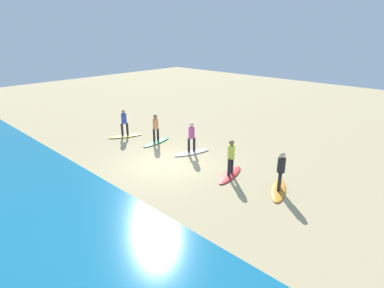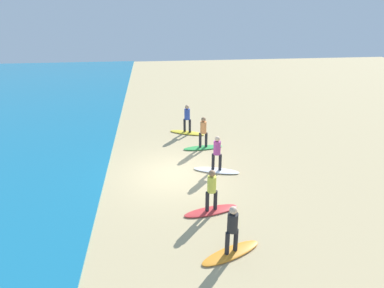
% 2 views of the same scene
% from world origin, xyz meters
% --- Properties ---
extents(ground_plane, '(60.00, 60.00, 0.00)m').
position_xyz_m(ground_plane, '(0.00, 0.00, 0.00)').
color(ground_plane, tan).
extents(surfboard_orange, '(1.37, 2.15, 0.09)m').
position_xyz_m(surfboard_orange, '(-5.42, -1.45, 0.04)').
color(surfboard_orange, orange).
rests_on(surfboard_orange, ground).
extents(surfer_orange, '(0.32, 0.43, 1.64)m').
position_xyz_m(surfer_orange, '(-5.42, -1.45, 1.04)').
color(surfer_orange, '#232328').
rests_on(surfer_orange, surfboard_orange).
extents(surfboard_red, '(1.01, 2.17, 0.09)m').
position_xyz_m(surfboard_red, '(-3.12, -1.21, 0.04)').
color(surfboard_red, red).
rests_on(surfboard_red, ground).
extents(surfer_red, '(0.32, 0.45, 1.64)m').
position_xyz_m(surfer_red, '(-3.12, -1.21, 1.04)').
color(surfer_red, '#232328').
rests_on(surfer_red, surfboard_red).
extents(surfboard_white, '(1.21, 2.17, 0.09)m').
position_xyz_m(surfboard_white, '(0.02, -1.98, 0.04)').
color(surfboard_white, white).
rests_on(surfboard_white, ground).
extents(surfer_white, '(0.32, 0.44, 1.64)m').
position_xyz_m(surfer_white, '(0.02, -1.98, 1.04)').
color(surfer_white, '#232328').
rests_on(surfer_white, surfboard_white).
extents(surfboard_green, '(0.78, 2.15, 0.09)m').
position_xyz_m(surfboard_green, '(2.66, -1.75, 0.04)').
color(surfboard_green, green).
rests_on(surfboard_green, ground).
extents(surfer_green, '(0.32, 0.46, 1.64)m').
position_xyz_m(surfer_green, '(2.66, -1.75, 1.04)').
color(surfer_green, '#232328').
rests_on(surfer_green, surfboard_green).
extents(surfboard_yellow, '(1.39, 2.14, 0.09)m').
position_xyz_m(surfboard_yellow, '(4.90, -1.13, 0.04)').
color(surfboard_yellow, yellow).
rests_on(surfboard_yellow, ground).
extents(surfer_yellow, '(0.32, 0.43, 1.64)m').
position_xyz_m(surfer_yellow, '(4.90, -1.13, 1.04)').
color(surfer_yellow, '#232328').
rests_on(surfer_yellow, surfboard_yellow).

